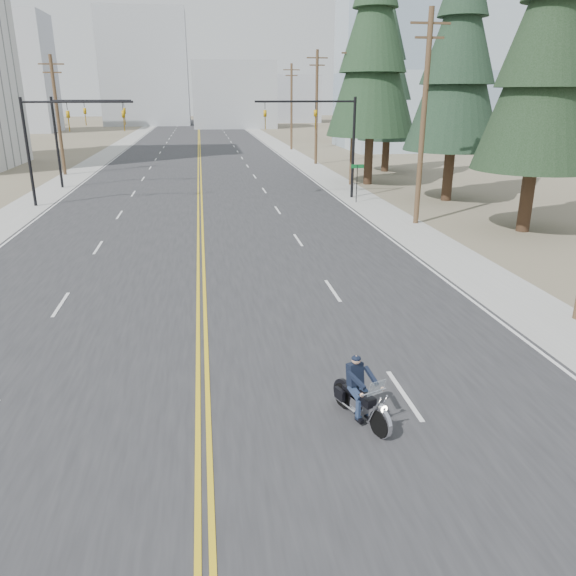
% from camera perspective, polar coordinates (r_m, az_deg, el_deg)
% --- Properties ---
extents(ground_plane, '(400.00, 400.00, 0.00)m').
position_cam_1_polar(ground_plane, '(10.63, -8.44, -23.55)').
color(ground_plane, '#776D56').
rests_on(ground_plane, ground).
extents(road, '(20.00, 200.00, 0.01)m').
position_cam_1_polar(road, '(78.17, -9.01, 13.60)').
color(road, '#303033').
rests_on(road, ground).
extents(sidewalk_left, '(3.00, 200.00, 0.01)m').
position_cam_1_polar(sidewalk_left, '(79.05, -17.59, 13.03)').
color(sidewalk_left, '#A5A5A0').
rests_on(sidewalk_left, ground).
extents(sidewalk_right, '(3.00, 200.00, 0.01)m').
position_cam_1_polar(sidewalk_right, '(78.98, -0.39, 13.88)').
color(sidewalk_right, '#A5A5A0').
rests_on(sidewalk_right, ground).
extents(traffic_mast_left, '(7.10, 0.26, 7.00)m').
position_cam_1_polar(traffic_mast_left, '(40.96, -22.38, 14.60)').
color(traffic_mast_left, black).
rests_on(traffic_mast_left, ground).
extents(traffic_mast_right, '(7.10, 0.26, 7.00)m').
position_cam_1_polar(traffic_mast_right, '(40.85, 3.88, 15.92)').
color(traffic_mast_right, black).
rests_on(traffic_mast_right, ground).
extents(traffic_mast_far, '(6.10, 0.26, 7.00)m').
position_cam_1_polar(traffic_mast_far, '(48.85, -20.65, 15.23)').
color(traffic_mast_far, black).
rests_on(traffic_mast_far, ground).
extents(street_sign, '(0.90, 0.06, 2.62)m').
position_cam_1_polar(street_sign, '(39.65, 7.03, 11.17)').
color(street_sign, black).
rests_on(street_sign, ground).
extents(utility_pole_b, '(2.20, 0.30, 11.50)m').
position_cam_1_polar(utility_pole_b, '(33.21, 13.61, 16.54)').
color(utility_pole_b, brown).
rests_on(utility_pole_b, ground).
extents(utility_pole_c, '(2.20, 0.30, 11.00)m').
position_cam_1_polar(utility_pole_c, '(47.47, 6.64, 17.23)').
color(utility_pole_c, brown).
rests_on(utility_pole_c, ground).
extents(utility_pole_d, '(2.20, 0.30, 11.50)m').
position_cam_1_polar(utility_pole_d, '(62.08, 2.92, 17.97)').
color(utility_pole_d, brown).
rests_on(utility_pole_d, ground).
extents(utility_pole_e, '(2.20, 0.30, 11.00)m').
position_cam_1_polar(utility_pole_e, '(78.82, 0.35, 18.04)').
color(utility_pole_e, brown).
rests_on(utility_pole_e, ground).
extents(utility_pole_left, '(2.20, 0.30, 10.50)m').
position_cam_1_polar(utility_pole_left, '(57.31, -22.38, 16.04)').
color(utility_pole_left, brown).
rests_on(utility_pole_left, ground).
extents(glass_building, '(24.00, 16.00, 20.00)m').
position_cam_1_polar(glass_building, '(84.12, 14.51, 20.45)').
color(glass_building, '#9EB5CC').
rests_on(glass_building, ground).
extents(haze_bldg_a, '(14.00, 12.00, 22.00)m').
position_cam_1_polar(haze_bldg_a, '(127.86, -26.12, 18.99)').
color(haze_bldg_a, '#B7BCC6').
rests_on(haze_bldg_a, ground).
extents(haze_bldg_b, '(18.00, 14.00, 14.00)m').
position_cam_1_polar(haze_bldg_b, '(133.07, -5.57, 18.93)').
color(haze_bldg_b, '#ADB2B7').
rests_on(haze_bldg_b, ground).
extents(haze_bldg_c, '(16.00, 12.00, 18.00)m').
position_cam_1_polar(haze_bldg_c, '(124.38, 10.66, 19.62)').
color(haze_bldg_c, '#B7BCC6').
rests_on(haze_bldg_c, ground).
extents(haze_bldg_d, '(20.00, 15.00, 26.00)m').
position_cam_1_polar(haze_bldg_d, '(148.47, -14.28, 20.79)').
color(haze_bldg_d, '#ADB2B7').
rests_on(haze_bldg_d, ground).
extents(haze_bldg_e, '(14.00, 14.00, 12.00)m').
position_cam_1_polar(haze_bldg_e, '(159.78, 0.32, 18.66)').
color(haze_bldg_e, '#B7BCC6').
rests_on(haze_bldg_e, ground).
extents(motorcyclist, '(1.49, 2.16, 1.55)m').
position_cam_1_polar(motorcyclist, '(13.07, 7.51, -10.35)').
color(motorcyclist, black).
rests_on(motorcyclist, ground).
extents(conifer_near, '(6.37, 6.37, 16.85)m').
position_cam_1_polar(conifer_near, '(33.13, 24.96, 21.81)').
color(conifer_near, '#382619').
rests_on(conifer_near, ground).
extents(conifer_mid, '(6.56, 6.56, 17.50)m').
position_cam_1_polar(conifer_mid, '(41.57, 17.05, 22.29)').
color(conifer_mid, '#382619').
rests_on(conifer_mid, ground).
extents(conifer_tall, '(7.11, 7.11, 19.75)m').
position_cam_1_polar(conifer_tall, '(48.23, 8.74, 23.85)').
color(conifer_tall, '#382619').
rests_on(conifer_tall, ground).
extents(conifer_far, '(5.59, 5.59, 14.98)m').
position_cam_1_polar(conifer_far, '(56.69, 10.30, 20.24)').
color(conifer_far, '#382619').
rests_on(conifer_far, ground).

